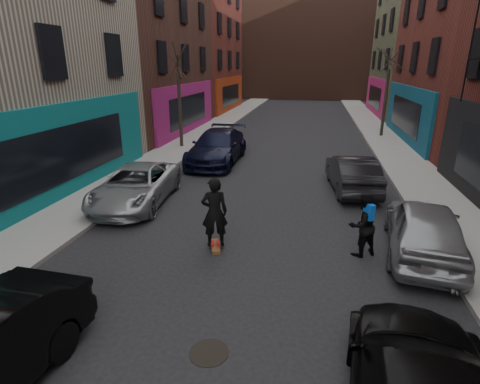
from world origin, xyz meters
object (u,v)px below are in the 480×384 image
at_px(parked_right_far, 424,228).
at_px(skateboarder, 214,212).
at_px(parked_left_far, 136,185).
at_px(tree_right_far, 387,85).
at_px(parked_left_end, 217,147).
at_px(skateboard, 215,246).
at_px(manhole, 209,353).
at_px(parked_right_end, 352,173).
at_px(tree_left_far, 179,90).
at_px(pedestrian, 363,225).

bearing_deg(parked_right_far, skateboarder, 15.67).
bearing_deg(parked_left_far, tree_right_far, 49.49).
distance_m(parked_left_end, skateboard, 9.59).
xyz_separation_m(tree_right_far, skateboarder, (-7.08, -18.25, -2.46)).
height_order(tree_right_far, skateboard, tree_right_far).
xyz_separation_m(parked_left_far, skateboard, (3.72, -2.90, -0.63)).
bearing_deg(manhole, parked_left_end, 103.76).
bearing_deg(skateboarder, parked_right_far, 169.14).
relative_size(parked_right_end, skateboarder, 2.24).
bearing_deg(manhole, parked_left_far, 124.32).
relative_size(parked_left_end, parked_right_end, 1.30).
bearing_deg(parked_right_far, tree_right_far, -87.58).
distance_m(tree_left_far, parked_left_far, 9.87).
relative_size(parked_right_far, parked_right_end, 1.02).
relative_size(tree_left_far, parked_left_far, 1.33).
bearing_deg(parked_left_far, parked_left_end, 72.24).
relative_size(parked_left_end, pedestrian, 3.31).
bearing_deg(pedestrian, tree_right_far, -131.01).
bearing_deg(tree_left_far, parked_left_far, -80.29).
height_order(parked_right_end, skateboard, parked_right_end).
relative_size(tree_left_far, parked_right_end, 1.50).
xyz_separation_m(tree_left_far, parked_right_end, (9.40, -6.30, -2.67)).
bearing_deg(parked_left_far, tree_left_far, 94.32).
bearing_deg(tree_left_far, parked_left_end, -44.73).
height_order(tree_right_far, parked_right_end, tree_right_far).
bearing_deg(parked_left_far, skateboarder, -43.30).
height_order(tree_left_far, pedestrian, tree_left_far).
distance_m(tree_left_far, manhole, 17.60).
relative_size(skateboarder, manhole, 2.77).
height_order(skateboard, manhole, skateboard).
bearing_deg(parked_left_far, skateboard, -43.30).
bearing_deg(tree_left_far, skateboard, -66.53).
bearing_deg(parked_right_end, parked_right_far, 98.65).
bearing_deg(tree_left_far, tree_right_far, 25.82).
distance_m(skateboarder, manhole, 4.11).
distance_m(parked_left_far, skateboarder, 4.73).
relative_size(pedestrian, manhole, 2.43).
height_order(skateboarder, pedestrian, skateboarder).
relative_size(parked_right_far, skateboard, 5.52).
bearing_deg(manhole, skateboard, 103.10).
height_order(parked_left_far, manhole, parked_left_far).
bearing_deg(tree_left_far, parked_right_end, -33.82).
distance_m(parked_left_end, parked_right_end, 7.21).
bearing_deg(parked_right_far, tree_left_far, -39.09).
height_order(parked_left_end, parked_right_end, parked_left_end).
bearing_deg(skateboard, parked_right_far, -10.86).
xyz_separation_m(tree_right_far, pedestrian, (-3.20, -17.85, -2.67)).
xyz_separation_m(parked_left_far, pedestrian, (7.60, -2.49, 0.18)).
distance_m(parked_left_far, parked_left_end, 6.53).
height_order(tree_right_far, parked_right_far, tree_right_far).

